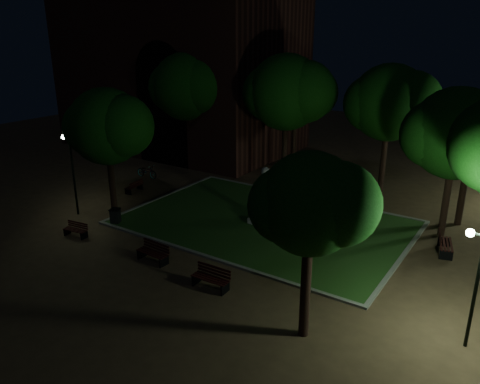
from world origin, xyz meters
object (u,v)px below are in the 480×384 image
object	(u,v)px
bench_near_left	(154,253)
bench_left_side	(134,187)
bench_near_right	(211,278)
bench_far_side	(354,192)
bicycle	(147,171)
monument	(265,207)
bench_west_near	(76,230)
bench_right_side	(444,244)
trash_bin	(115,216)

from	to	relation	value
bench_near_left	bench_left_side	world-z (taller)	bench_near_left
bench_near_right	bench_far_side	xyz separation A→B (m)	(0.98, 13.87, 0.00)
bicycle	bench_far_side	bearing A→B (deg)	-74.76
monument	bench_left_side	xyz separation A→B (m)	(-9.97, -0.21, -0.59)
monument	bench_left_side	distance (m)	9.99
bench_west_near	bicycle	distance (m)	10.38
bench_west_near	bench_right_side	world-z (taller)	bench_right_side
bench_right_side	bench_far_side	xyz separation A→B (m)	(-6.46, 5.02, -0.02)
bench_west_near	bench_right_side	distance (m)	18.59
bench_west_near	trash_bin	bearing A→B (deg)	70.98
bench_near_right	bench_far_side	world-z (taller)	bench_far_side
monument	trash_bin	xyz separation A→B (m)	(-6.91, -4.64, -0.50)
monument	trash_bin	bearing A→B (deg)	-146.11
bench_west_near	bench_far_side	distance (m)	16.93
bench_far_side	bicycle	xyz separation A→B (m)	(-14.18, -4.15, 0.04)
bench_west_near	bench_far_side	world-z (taller)	bench_far_side
bench_left_side	bench_far_side	bearing A→B (deg)	110.91
bench_left_side	bicycle	bearing A→B (deg)	-158.31
bench_near_left	bench_right_side	size ratio (longest dim) A/B	0.91
monument	bench_right_side	xyz separation A→B (m)	(9.09, 1.70, -0.50)
bench_near_left	bench_near_right	xyz separation A→B (m)	(3.68, -0.40, 0.01)
bench_west_near	trash_bin	distance (m)	2.35
bench_left_side	bench_right_side	bearing A→B (deg)	87.84
bench_near_right	bench_right_side	size ratio (longest dim) A/B	0.92
monument	bench_right_side	distance (m)	9.26
bench_near_right	bench_left_side	size ratio (longest dim) A/B	1.16
bench_near_left	bench_far_side	distance (m)	14.25
monument	bench_right_side	bearing A→B (deg)	10.59
bench_near_left	bench_right_side	xyz separation A→B (m)	(11.12, 8.44, 0.02)
bench_near_left	trash_bin	xyz separation A→B (m)	(-4.88, 2.10, 0.02)
bench_near_left	bench_near_right	world-z (taller)	bench_near_right
bench_left_side	trash_bin	bearing A→B (deg)	26.77
bench_near_left	bench_right_side	bearing A→B (deg)	39.63
monument	bench_west_near	bearing A→B (deg)	-136.73
monument	bench_near_left	size ratio (longest dim) A/B	1.90
bench_west_near	bench_right_side	size ratio (longest dim) A/B	0.76
bench_right_side	bench_near_left	bearing A→B (deg)	112.67
bench_far_side	bench_left_side	bearing A→B (deg)	9.59
bench_near_left	bicycle	xyz separation A→B (m)	(-9.52, 9.31, 0.05)
bench_far_side	bench_near_right	bearing A→B (deg)	66.77
bench_near_right	bench_right_side	xyz separation A→B (m)	(7.44, 8.85, 0.02)
monument	bench_west_near	xyz separation A→B (m)	(-7.37, -6.94, -0.61)
bench_left_side	trash_bin	world-z (taller)	trash_bin
monument	bicycle	world-z (taller)	monument
bench_near_right	bench_far_side	bearing A→B (deg)	84.56
bench_west_near	bench_near_left	bearing A→B (deg)	-5.58
bench_left_side	bench_near_right	bearing A→B (deg)	51.29
monument	bench_west_near	distance (m)	10.14
monument	bench_far_side	world-z (taller)	monument
bench_west_near	bench_right_side	bearing A→B (deg)	20.00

